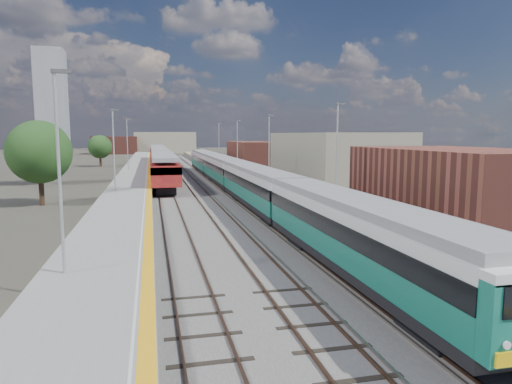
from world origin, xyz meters
name	(u,v)px	position (x,y,z in m)	size (l,w,h in m)	color
ground	(205,182)	(0.00, 50.00, 0.00)	(320.00, 320.00, 0.00)	#47443A
ballast_bed	(187,180)	(-2.25, 52.50, 0.03)	(10.50, 155.00, 0.06)	#565451
tracks	(190,178)	(-1.65, 54.18, 0.11)	(8.96, 160.00, 0.17)	#4C3323
platform_right	(241,175)	(5.28, 52.49, 0.54)	(4.70, 155.00, 8.52)	slate
platform_left	(135,178)	(-9.05, 52.49, 0.52)	(4.30, 155.00, 8.52)	slate
buildings	(112,120)	(-18.12, 138.60, 10.70)	(72.00, 185.50, 40.00)	brown
green_train	(237,176)	(1.50, 35.25, 2.06)	(2.65, 73.95, 2.92)	black
red_train	(160,159)	(-5.50, 64.96, 2.25)	(3.01, 60.98, 3.80)	black
tree_a	(39,152)	(-16.33, 33.07, 4.67)	(5.47, 5.47, 7.42)	#382619
tree_b	(40,146)	(-20.24, 51.28, 4.78)	(5.60, 5.60, 7.59)	#382619
tree_c	(100,147)	(-16.42, 83.10, 3.85)	(4.51, 4.51, 6.11)	#382619
tree_d	(310,148)	(21.77, 70.36, 3.79)	(4.44, 4.44, 6.02)	#382619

